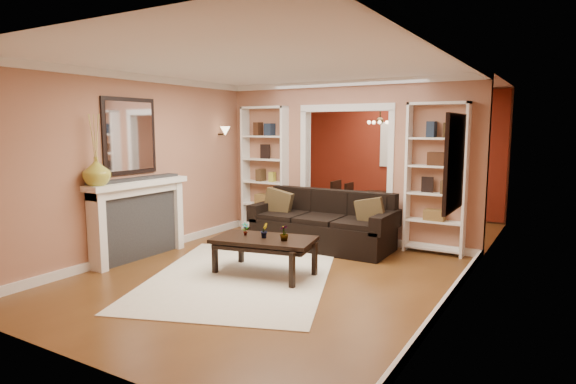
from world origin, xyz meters
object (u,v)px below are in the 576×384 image
Objects in this scene: coffee_table at (264,256)px; bookshelf_left at (265,170)px; bookshelf_right at (436,179)px; sofa at (322,220)px; dining_table at (378,210)px; fireplace at (140,220)px.

bookshelf_left is at bearing 111.38° from coffee_table.
sofa is at bearing -160.44° from bookshelf_right.
dining_table is (1.57, 1.71, -0.87)m from bookshelf_left.
bookshelf_left reaches higher than fireplace.
fireplace is (-2.01, -1.95, 0.13)m from sofa.
sofa is at bearing 177.47° from dining_table.
bookshelf_right is 1.42× the size of dining_table.
fireplace is (-2.00, -0.28, 0.33)m from coffee_table.
fireplace reaches higher than sofa.
sofa is 1.69m from coffee_table.
bookshelf_left is at bearing 137.41° from dining_table.
coffee_table is (-0.01, -1.67, -0.20)m from sofa.
bookshelf_right is 4.47m from fireplace.
dining_table is at bearing 47.41° from bookshelf_left.
coffee_table is 2.93m from bookshelf_right.
fireplace is at bearing 153.54° from dining_table.
sofa reaches higher than dining_table.
sofa is 1.36× the size of fireplace.
sofa is 2.80m from fireplace.
sofa is 1.00× the size of bookshelf_left.
bookshelf_right is at bearing 42.42° from coffee_table.
fireplace is at bearing -135.83° from sofa.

